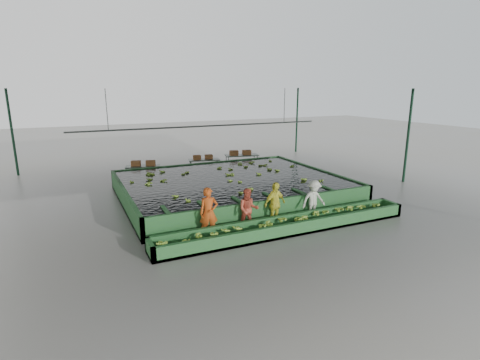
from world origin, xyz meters
name	(u,v)px	position (x,y,z in m)	size (l,w,h in m)	color
ground	(245,204)	(0.00, 0.00, 0.00)	(80.00, 80.00, 0.00)	gray
shed_roof	(245,89)	(0.00, 0.00, 5.00)	(20.00, 22.00, 0.04)	slate
shed_posts	(245,149)	(0.00, 0.00, 2.50)	(20.00, 22.00, 5.00)	black
flotation_tank	(231,187)	(0.00, 1.50, 0.45)	(10.00, 8.00, 0.90)	#26602B
tank_water	(231,178)	(0.00, 1.50, 0.85)	(9.70, 7.70, 0.00)	black
sorting_trough	(288,225)	(0.00, -3.60, 0.25)	(10.00, 1.00, 0.50)	#26602B
cableway_rail	(205,126)	(0.00, 5.00, 3.00)	(0.08, 0.08, 14.00)	#59605B
rail_hanger_left	(107,110)	(-5.00, 5.00, 4.00)	(0.04, 0.04, 2.00)	#59605B
rail_hanger_right	(284,105)	(5.00, 5.00, 4.00)	(0.04, 0.04, 2.00)	#59605B
worker_a	(209,213)	(-2.72, -2.80, 0.88)	(0.64, 0.42, 1.76)	#C64D17
worker_b	(248,209)	(-1.20, -2.80, 0.78)	(0.76, 0.59, 1.56)	#CB5037
worker_c	(275,204)	(-0.10, -2.80, 0.83)	(0.98, 0.41, 1.67)	#F0EA41
worker_d	(314,200)	(1.65, -2.80, 0.78)	(1.01, 0.58, 1.56)	beige
packing_table_left	(143,173)	(-3.23, 6.27, 0.42)	(1.85, 0.74, 0.84)	#59605B
packing_table_mid	(204,166)	(0.50, 6.70, 0.42)	(1.83, 0.73, 0.83)	#59605B
packing_table_right	(242,162)	(2.98, 6.64, 0.47)	(2.05, 0.82, 0.93)	#59605B
box_stack_left	(143,166)	(-3.20, 6.29, 0.84)	(1.29, 0.36, 0.28)	brown
box_stack_mid	(203,159)	(0.46, 6.78, 0.83)	(1.16, 0.32, 0.25)	brown
box_stack_right	(240,155)	(2.86, 6.60, 0.93)	(1.34, 0.37, 0.29)	brown
floating_bananas	(225,175)	(0.00, 2.30, 0.85)	(8.93, 6.09, 0.12)	#85B532
trough_bananas	(288,221)	(0.00, -3.60, 0.40)	(9.30, 0.62, 0.12)	#85B532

